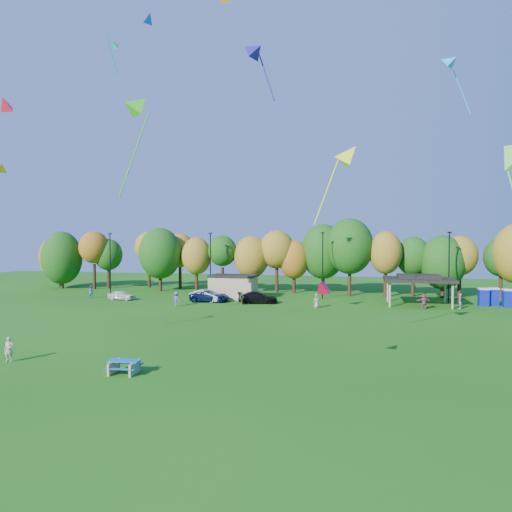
% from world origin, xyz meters
% --- Properties ---
extents(ground, '(160.00, 160.00, 0.00)m').
position_xyz_m(ground, '(0.00, 0.00, 0.00)').
color(ground, '#19600F').
rests_on(ground, ground).
extents(tree_line, '(93.57, 10.55, 11.15)m').
position_xyz_m(tree_line, '(-1.03, 45.51, 5.91)').
color(tree_line, black).
rests_on(tree_line, ground).
extents(lamp_posts, '(64.50, 0.25, 9.09)m').
position_xyz_m(lamp_posts, '(2.00, 40.00, 4.90)').
color(lamp_posts, black).
rests_on(lamp_posts, ground).
extents(utility_building, '(6.30, 4.30, 3.25)m').
position_xyz_m(utility_building, '(-10.00, 38.00, 1.64)').
color(utility_building, tan).
rests_on(utility_building, ground).
extents(pavilion, '(8.20, 6.20, 3.77)m').
position_xyz_m(pavilion, '(14.00, 37.00, 3.23)').
color(pavilion, tan).
rests_on(pavilion, ground).
extents(porta_potties, '(3.75, 2.36, 2.18)m').
position_xyz_m(porta_potties, '(22.93, 38.14, 1.10)').
color(porta_potties, '#0B1B9B').
rests_on(porta_potties, ground).
extents(picnic_table, '(1.97, 1.68, 0.80)m').
position_xyz_m(picnic_table, '(-6.58, 2.52, 0.47)').
color(picnic_table, tan).
rests_on(picnic_table, ground).
extents(kite_flyer, '(0.68, 0.52, 1.67)m').
position_xyz_m(kite_flyer, '(-15.26, 3.11, 0.84)').
color(kite_flyer, '#C1A891').
rests_on(kite_flyer, ground).
extents(car_a, '(3.80, 1.75, 1.26)m').
position_xyz_m(car_a, '(-24.18, 33.07, 0.63)').
color(car_a, white).
rests_on(car_a, ground).
extents(car_b, '(4.81, 2.87, 1.50)m').
position_xyz_m(car_b, '(-12.58, 34.17, 0.75)').
color(car_b, '#AEADB3').
rests_on(car_b, ground).
extents(car_c, '(5.47, 2.99, 1.45)m').
position_xyz_m(car_c, '(-12.03, 33.98, 0.73)').
color(car_c, '#0B1946').
rests_on(car_c, ground).
extents(car_d, '(5.37, 3.13, 1.46)m').
position_xyz_m(car_d, '(-5.63, 33.99, 0.73)').
color(car_d, black).
rests_on(car_d, ground).
extents(far_person_0, '(1.32, 1.17, 1.77)m').
position_xyz_m(far_person_0, '(-14.61, 29.13, 0.88)').
color(far_person_0, '#5550B1').
rests_on(far_person_0, ground).
extents(far_person_1, '(0.59, 0.99, 1.58)m').
position_xyz_m(far_person_1, '(-7.27, 32.18, 0.79)').
color(far_person_1, '#687749').
rests_on(far_person_1, ground).
extents(far_person_2, '(0.45, 0.67, 1.80)m').
position_xyz_m(far_person_2, '(18.34, 34.73, 0.90)').
color(far_person_2, '#B256B6').
rests_on(far_person_2, ground).
extents(far_person_3, '(1.70, 0.63, 1.81)m').
position_xyz_m(far_person_3, '(14.23, 33.66, 0.90)').
color(far_person_3, '#AC476E').
rests_on(far_person_3, ground).
extents(far_person_4, '(1.00, 0.88, 1.71)m').
position_xyz_m(far_person_4, '(2.05, 31.66, 0.86)').
color(far_person_4, '#8E9868').
rests_on(far_person_4, ground).
extents(far_person_5, '(0.94, 0.79, 1.73)m').
position_xyz_m(far_person_5, '(-29.22, 33.76, 0.86)').
color(far_person_5, '#5375B7').
rests_on(far_person_5, ground).
extents(kite_1, '(1.41, 3.75, 6.36)m').
position_xyz_m(kite_1, '(-20.65, 9.18, 18.84)').
color(kite_1, red).
extents(kite_2, '(3.43, 4.02, 7.55)m').
position_xyz_m(kite_2, '(-8.44, 8.25, 17.67)').
color(kite_2, '#3FD11B').
extents(kite_4, '(2.94, 1.95, 4.63)m').
position_xyz_m(kite_4, '(-0.78, 10.66, 21.79)').
color(kite_4, navy).
extents(kite_5, '(3.81, 2.48, 6.55)m').
position_xyz_m(kite_5, '(15.58, 28.95, 26.39)').
color(kite_5, '#239ADF').
extents(kite_6, '(2.58, 2.73, 5.37)m').
position_xyz_m(kite_6, '(-25.28, 13.69, 14.69)').
color(kite_6, '#F3AE19').
extents(kite_8, '(1.33, 1.53, 1.32)m').
position_xyz_m(kite_8, '(5.05, 4.29, 5.34)').
color(kite_8, red).
extents(kite_11, '(1.60, 1.50, 1.28)m').
position_xyz_m(kite_11, '(-9.50, 11.96, 25.76)').
color(kite_11, blue).
extents(kite_13, '(1.36, 2.60, 4.34)m').
position_xyz_m(kite_13, '(-19.73, 24.24, 29.65)').
color(kite_13, '#0CBA95').
extents(kite_15, '(3.49, 1.77, 5.61)m').
position_xyz_m(kite_15, '(6.40, 8.98, 13.64)').
color(kite_15, '#D8FF1A').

